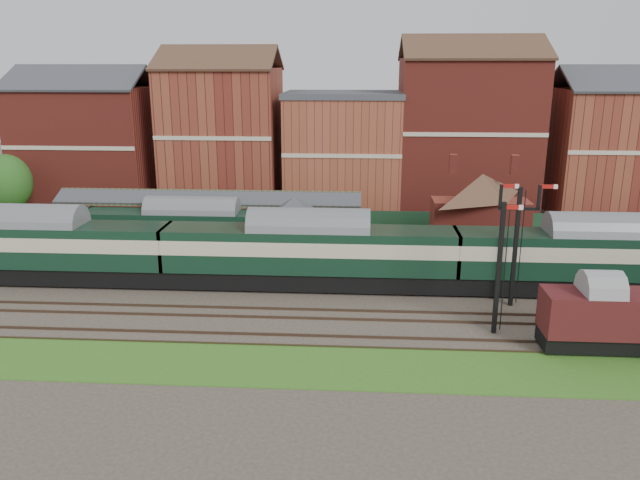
# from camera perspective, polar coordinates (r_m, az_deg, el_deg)

# --- Properties ---
(ground) EXTENTS (160.00, 160.00, 0.00)m
(ground) POSITION_cam_1_polar(r_m,az_deg,el_deg) (44.79, 1.11, -4.42)
(ground) COLOR #473D33
(ground) RESTS_ON ground
(grass_back) EXTENTS (90.00, 4.50, 0.06)m
(grass_back) POSITION_cam_1_polar(r_m,az_deg,el_deg) (60.03, 1.80, 0.92)
(grass_back) COLOR #2D6619
(grass_back) RESTS_ON ground
(grass_front) EXTENTS (90.00, 5.00, 0.06)m
(grass_front) POSITION_cam_1_polar(r_m,az_deg,el_deg) (33.80, 0.17, -11.46)
(grass_front) COLOR #2D6619
(grass_front) RESTS_ON ground
(fence) EXTENTS (90.00, 0.12, 1.50)m
(fence) POSITION_cam_1_polar(r_m,az_deg,el_deg) (61.78, 1.87, 2.05)
(fence) COLOR #193823
(fence) RESTS_ON ground
(platform) EXTENTS (55.00, 3.40, 1.00)m
(platform) POSITION_cam_1_polar(r_m,az_deg,el_deg) (54.28, -3.70, -0.22)
(platform) COLOR #2D2D2D
(platform) RESTS_ON ground
(signal_box) EXTENTS (5.40, 5.40, 6.00)m
(signal_box) POSITION_cam_1_polar(r_m,az_deg,el_deg) (47.11, -2.34, 0.68)
(signal_box) COLOR #5C6749
(signal_box) RESTS_ON ground
(brick_hut) EXTENTS (3.20, 2.64, 2.94)m
(brick_hut) POSITION_cam_1_polar(r_m,az_deg,el_deg) (47.54, 7.33, -1.80)
(brick_hut) COLOR maroon
(brick_hut) RESTS_ON ground
(station_building) EXTENTS (8.10, 8.10, 5.90)m
(station_building) POSITION_cam_1_polar(r_m,az_deg,el_deg) (53.96, 14.47, 2.99)
(station_building) COLOR maroon
(station_building) RESTS_ON platform
(canopy) EXTENTS (26.00, 3.89, 4.08)m
(canopy) POSITION_cam_1_polar(r_m,az_deg,el_deg) (54.39, -10.07, 4.03)
(canopy) COLOR #42492D
(canopy) RESTS_ON platform
(semaphore_bracket) EXTENTS (3.60, 0.25, 8.18)m
(semaphore_bracket) POSITION_cam_1_polar(r_m,az_deg,el_deg) (42.20, 17.54, 0.14)
(semaphore_bracket) COLOR black
(semaphore_bracket) RESTS_ON ground
(semaphore_siding) EXTENTS (1.23, 0.25, 8.00)m
(semaphore_siding) POSITION_cam_1_polar(r_m,az_deg,el_deg) (37.68, 16.07, -2.36)
(semaphore_siding) COLOR black
(semaphore_siding) RESTS_ON ground
(town_backdrop) EXTENTS (69.00, 10.00, 16.00)m
(town_backdrop) POSITION_cam_1_polar(r_m,az_deg,el_deg) (67.53, 1.96, 8.64)
(town_backdrop) COLOR maroon
(town_backdrop) RESTS_ON ground
(dmu_train) EXTENTS (61.60, 3.23, 4.73)m
(dmu_train) POSITION_cam_1_polar(r_m,az_deg,el_deg) (44.01, -1.00, -1.02)
(dmu_train) COLOR black
(dmu_train) RESTS_ON ground
(platform_railcar) EXTENTS (18.16, 2.86, 4.18)m
(platform_railcar) POSITION_cam_1_polar(r_m,az_deg,el_deg) (51.97, -11.49, 0.98)
(platform_railcar) COLOR black
(platform_railcar) RESTS_ON ground
(goods_van_a) EXTENTS (5.94, 2.57, 3.60)m
(goods_van_a) POSITION_cam_1_polar(r_m,az_deg,el_deg) (38.03, 24.02, -6.36)
(goods_van_a) COLOR black
(goods_van_a) RESTS_ON ground
(tree_back) EXTENTS (4.77, 4.77, 6.97)m
(tree_back) POSITION_cam_1_polar(r_m,az_deg,el_deg) (68.85, -26.71, 4.74)
(tree_back) COLOR #382619
(tree_back) RESTS_ON ground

